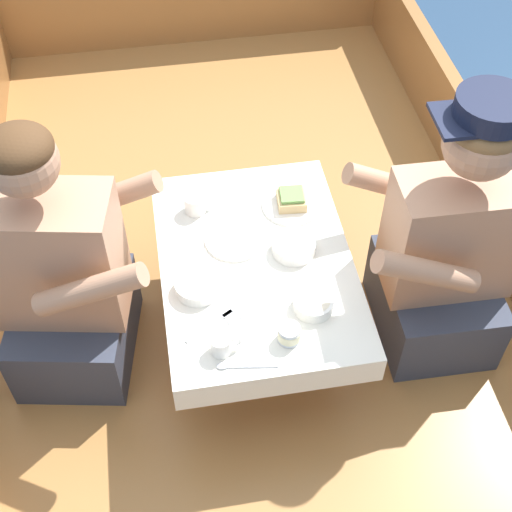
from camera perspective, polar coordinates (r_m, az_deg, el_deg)
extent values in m
plane|color=navy|center=(2.90, -0.49, -7.26)|extent=(60.00, 60.00, 0.00)
cube|color=#9E6B38|center=(2.77, -0.52, -5.39)|extent=(2.02, 3.57, 0.32)
cube|color=#936033|center=(3.85, -5.00, 19.47)|extent=(1.90, 0.06, 0.40)
cylinder|color=#B2B2B7|center=(2.40, 0.00, -3.49)|extent=(0.07, 0.07, 0.36)
cube|color=#9E6B38|center=(2.26, 0.00, -0.55)|extent=(0.58, 0.83, 0.02)
cube|color=white|center=(2.25, 0.00, -0.37)|extent=(0.61, 0.86, 0.00)
cube|color=white|center=(2.04, 2.02, -10.32)|extent=(0.61, 0.00, 0.10)
cube|color=white|center=(2.58, -1.59, 6.00)|extent=(0.61, 0.00, 0.10)
cube|color=#333847|center=(2.47, -14.18, -5.55)|extent=(0.44, 0.50, 0.26)
cube|color=tan|center=(2.20, -15.91, -0.09)|extent=(0.43, 0.29, 0.46)
sphere|color=tan|center=(1.94, -18.23, 7.21)|extent=(0.20, 0.20, 0.20)
ellipsoid|color=#472D19|center=(1.92, -18.55, 8.19)|extent=(0.19, 0.19, 0.11)
cylinder|color=tan|center=(2.23, -11.60, 4.61)|extent=(0.34, 0.13, 0.21)
cylinder|color=tan|center=(1.99, -13.16, -2.66)|extent=(0.34, 0.13, 0.21)
cube|color=#333847|center=(2.54, 13.97, -3.56)|extent=(0.37, 0.45, 0.26)
cube|color=tan|center=(2.28, 15.53, 1.66)|extent=(0.41, 0.23, 0.42)
sphere|color=tan|center=(2.04, 17.67, 8.75)|extent=(0.22, 0.22, 0.22)
ellipsoid|color=brown|center=(2.01, 17.99, 9.82)|extent=(0.21, 0.21, 0.12)
cylinder|color=tan|center=(2.08, 13.49, -1.23)|extent=(0.34, 0.08, 0.21)
cylinder|color=tan|center=(2.31, 10.90, 5.58)|extent=(0.34, 0.08, 0.21)
cylinder|color=black|center=(1.97, 18.43, 11.22)|extent=(0.20, 0.20, 0.06)
cube|color=black|center=(1.95, 15.53, 10.44)|extent=(0.10, 0.16, 0.01)
cylinder|color=white|center=(2.41, 2.84, 4.13)|extent=(0.20, 0.20, 0.01)
cylinder|color=white|center=(2.30, -1.71, 1.37)|extent=(0.19, 0.19, 0.01)
cube|color=tan|center=(2.39, 2.86, 4.52)|extent=(0.10, 0.10, 0.04)
cube|color=#669347|center=(2.38, 2.88, 4.93)|extent=(0.08, 0.08, 0.01)
cylinder|color=white|center=(2.26, 3.05, 0.75)|extent=(0.14, 0.14, 0.04)
cylinder|color=beige|center=(2.25, 3.06, 0.92)|extent=(0.11, 0.11, 0.02)
cylinder|color=white|center=(2.12, 4.63, -3.82)|extent=(0.12, 0.12, 0.04)
cylinder|color=beige|center=(2.11, 4.64, -3.65)|extent=(0.10, 0.10, 0.02)
cylinder|color=white|center=(2.16, -4.69, -2.38)|extent=(0.14, 0.14, 0.04)
cylinder|color=beige|center=(2.15, -4.70, -2.22)|extent=(0.11, 0.11, 0.02)
cylinder|color=white|center=(2.02, -2.83, -7.09)|extent=(0.06, 0.06, 0.06)
torus|color=white|center=(2.02, -1.67, -6.89)|extent=(0.04, 0.01, 0.04)
cylinder|color=#3D2314|center=(2.00, -2.85, -6.80)|extent=(0.05, 0.05, 0.01)
cylinder|color=white|center=(2.38, -4.90, 4.23)|extent=(0.07, 0.07, 0.07)
torus|color=white|center=(2.38, -3.78, 4.42)|extent=(0.04, 0.01, 0.04)
cylinder|color=#3D2314|center=(2.37, -4.93, 4.56)|extent=(0.06, 0.06, 0.01)
cylinder|color=silver|center=(2.04, 2.67, -6.24)|extent=(0.06, 0.06, 0.05)
cylinder|color=beige|center=(2.04, 2.67, -6.24)|extent=(0.07, 0.07, 0.03)
cube|color=silver|center=(2.09, -3.77, -5.62)|extent=(0.15, 0.10, 0.00)
cube|color=silver|center=(2.11, -2.28, -4.61)|extent=(0.04, 0.04, 0.00)
cube|color=silver|center=(2.12, -0.26, -4.39)|extent=(0.16, 0.07, 0.00)
cube|color=silver|center=(2.01, -0.66, -8.78)|extent=(0.17, 0.04, 0.00)
ellipsoid|color=silver|center=(2.01, -2.68, -8.76)|extent=(0.04, 0.02, 0.01)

